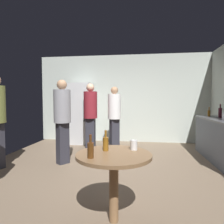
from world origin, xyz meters
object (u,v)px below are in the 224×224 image
refrigerator (80,113)px  person_in_white_shirt (114,113)px  wine_bottle_on_counter (220,112)px  plastic_cup_white (134,145)px  person_in_gray_shirt (62,115)px  person_in_maroon_shirt (90,112)px  beer_bottle_amber (106,143)px  foreground_table (114,163)px  beer_bottle_brown (91,150)px  beer_bottle_on_counter (209,113)px

refrigerator → person_in_white_shirt: (1.12, -0.69, 0.06)m
wine_bottle_on_counter → plastic_cup_white: wine_bottle_on_counter is taller
person_in_gray_shirt → person_in_maroon_shirt: size_ratio=1.00×
beer_bottle_amber → person_in_white_shirt: size_ratio=0.14×
beer_bottle_amber → wine_bottle_on_counter: bearing=50.4°
refrigerator → foreground_table: bearing=-68.3°
plastic_cup_white → person_in_maroon_shirt: 2.89m
beer_bottle_amber → person_in_white_shirt: 2.98m
person_in_maroon_shirt → beer_bottle_brown: bearing=15.1°
refrigerator → plastic_cup_white: (1.70, -3.57, -0.11)m
refrigerator → beer_bottle_brown: refrigerator is taller
refrigerator → person_in_white_shirt: refrigerator is taller
beer_bottle_amber → person_in_gray_shirt: size_ratio=0.13×
refrigerator → plastic_cup_white: 3.96m
beer_bottle_brown → person_in_white_shirt: (-0.17, 3.26, 0.14)m
beer_bottle_on_counter → person_in_maroon_shirt: person_in_maroon_shirt is taller
beer_bottle_on_counter → foreground_table: (-1.97, -3.10, -0.35)m
foreground_table → person_in_maroon_shirt: size_ratio=0.47×
plastic_cup_white → wine_bottle_on_counter: bearing=53.7°
beer_bottle_on_counter → person_in_maroon_shirt: 2.93m
wine_bottle_on_counter → beer_bottle_brown: size_ratio=1.35×
wine_bottle_on_counter → person_in_gray_shirt: 3.52m
beer_bottle_amber → person_in_white_shirt: person_in_white_shirt is taller
plastic_cup_white → beer_bottle_brown: bearing=-137.0°
beer_bottle_amber → beer_bottle_brown: same height
beer_bottle_on_counter → beer_bottle_brown: (-2.17, -3.29, -0.17)m
plastic_cup_white → person_in_white_shirt: person_in_white_shirt is taller
beer_bottle_amber → person_in_gray_shirt: 2.07m
beer_bottle_brown → wine_bottle_on_counter: bearing=52.2°
wine_bottle_on_counter → beer_bottle_amber: size_ratio=1.35×
wine_bottle_on_counter → foreground_table: size_ratio=0.39×
person_in_gray_shirt → beer_bottle_amber: bearing=-17.1°
beer_bottle_on_counter → beer_bottle_amber: beer_bottle_on_counter is taller
plastic_cup_white → foreground_table: bearing=-137.9°
refrigerator → person_in_gray_shirt: size_ratio=1.05×
wine_bottle_on_counter → refrigerator: bearing=164.6°
beer_bottle_brown → person_in_maroon_shirt: size_ratio=0.13×
plastic_cup_white → beer_bottle_on_counter: bearing=58.8°
refrigerator → beer_bottle_brown: size_ratio=7.83×
refrigerator → wine_bottle_on_counter: refrigerator is taller
plastic_cup_white → person_in_gray_shirt: bearing=132.6°
person_in_maroon_shirt → person_in_gray_shirt: bearing=-16.8°
person_in_gray_shirt → person_in_white_shirt: bearing=92.5°
plastic_cup_white → refrigerator: bearing=115.4°
person_in_gray_shirt → beer_bottle_brown: bearing=-23.4°
beer_bottle_on_counter → beer_bottle_brown: 3.95m
beer_bottle_amber → plastic_cup_white: size_ratio=2.09×
beer_bottle_on_counter → plastic_cup_white: (-1.76, -2.91, -0.19)m
beer_bottle_on_counter → person_in_gray_shirt: person_in_gray_shirt is taller
beer_bottle_amber → plastic_cup_white: beer_bottle_amber is taller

